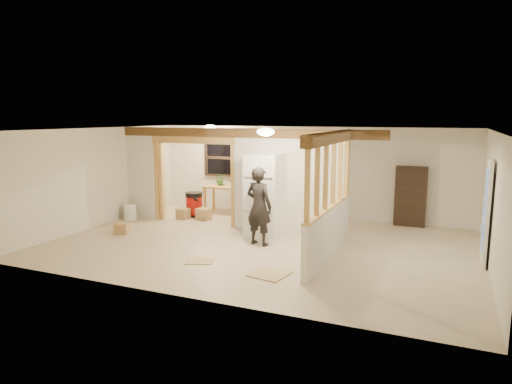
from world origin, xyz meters
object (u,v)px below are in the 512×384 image
at_px(refrigerator, 265,195).
at_px(woman, 259,206).
at_px(work_table, 227,200).
at_px(shop_vac, 194,204).
at_px(bookshelf, 411,196).

bearing_deg(refrigerator, woman, -76.52).
height_order(refrigerator, work_table, refrigerator).
height_order(work_table, shop_vac, work_table).
distance_m(woman, bookshelf, 4.26).
distance_m(woman, shop_vac, 3.46).
bearing_deg(woman, work_table, -38.71).
bearing_deg(shop_vac, woman, -34.96).
bearing_deg(bookshelf, work_table, -174.97).
relative_size(refrigerator, woman, 1.12).
height_order(shop_vac, bookshelf, bookshelf).
distance_m(refrigerator, bookshelf, 3.85).
xyz_separation_m(shop_vac, bookshelf, (5.68, 1.17, 0.42)).
xyz_separation_m(refrigerator, bookshelf, (3.08, 2.30, -0.20)).
bearing_deg(work_table, woman, -53.53).
height_order(refrigerator, bookshelf, refrigerator).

